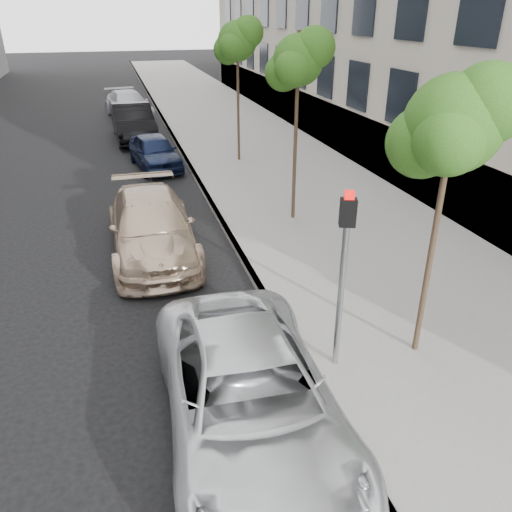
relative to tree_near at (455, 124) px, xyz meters
name	(u,v)px	position (x,y,z in m)	size (l,w,h in m)	color
ground	(266,459)	(-3.23, -1.50, -4.06)	(160.00, 160.00, 0.00)	black
sidewalk	(218,116)	(1.07, 22.50, -3.99)	(6.40, 72.00, 0.14)	gray
curb	(163,119)	(-2.05, 22.50, -3.99)	(0.15, 72.00, 0.14)	#9E9B93
tree_near	(455,124)	(0.00, 0.00, 0.00)	(1.76, 1.56, 4.79)	#38281C
tree_mid	(299,61)	(0.00, 6.50, 0.32)	(1.65, 1.45, 5.07)	#38281C
tree_far	(238,41)	(0.00, 13.00, 0.46)	(1.75, 1.55, 5.25)	#38281C
signal_pole	(344,262)	(-1.55, 0.02, -2.01)	(0.29, 0.25, 3.06)	#939699
minivan	(250,397)	(-3.33, -1.02, -3.36)	(2.34, 5.08, 1.41)	silver
suv	(152,226)	(-4.10, 5.50, -3.34)	(2.01, 4.95, 1.44)	tan
sedan_blue	(155,152)	(-3.33, 13.18, -3.42)	(1.51, 3.76, 1.28)	#0F1834
sedan_black	(133,122)	(-3.84, 18.20, -3.25)	(1.72, 4.94, 1.63)	black
sedan_rear	(128,105)	(-3.81, 23.78, -3.34)	(2.04, 5.01, 1.45)	#B1B5BA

